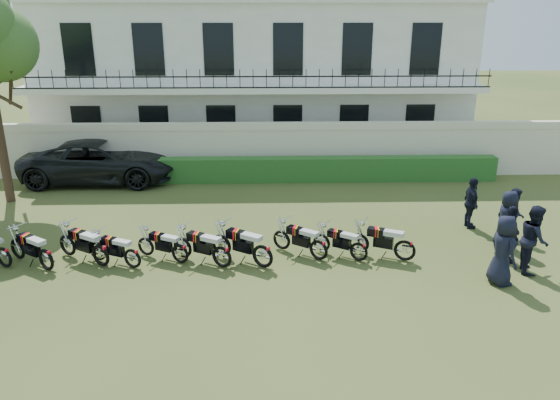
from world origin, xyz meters
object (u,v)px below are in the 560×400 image
Objects in this scene: motorcycle_8 at (359,247)px; officer_0 at (503,250)px; motorcycle_5 at (222,252)px; motorcycle_9 at (405,246)px; officer_5 at (471,203)px; motorcycle_7 at (319,245)px; motorcycle_4 at (180,249)px; motorcycle_3 at (132,254)px; officer_2 at (510,234)px; motorcycle_0 at (3,252)px; suv at (101,161)px; motorcycle_1 at (45,255)px; officer_1 at (534,239)px; officer_4 at (514,213)px; officer_3 at (507,220)px; motorcycle_6 at (263,251)px; motorcycle_2 at (100,250)px.

motorcycle_8 is 3.74m from officer_0.
motorcycle_5 is 0.94× the size of officer_0.
officer_5 is at bearing -23.39° from motorcycle_9.
officer_5 is (5.13, 2.35, 0.38)m from motorcycle_7.
motorcycle_3 is at bearing 129.55° from motorcycle_4.
motorcycle_5 is at bearing 71.34° from officer_0.
officer_2 reaches higher than motorcycle_3.
motorcycle_8 is 4.72m from officer_5.
motorcycle_3 is 0.87× the size of officer_0.
motorcycle_0 reaches higher than motorcycle_4.
suv is at bearing 82.71° from motorcycle_7.
motorcycle_1 is 0.26× the size of suv.
motorcycle_4 is at bearing -49.44° from motorcycle_1.
motorcycle_5 is (4.74, 0.04, 0.01)m from motorcycle_1.
officer_5 is at bearing -29.34° from motorcycle_7.
officer_1 is 2.39m from officer_4.
motorcycle_3 is 10.83m from officer_1.
officer_5 is at bearing 1.55° from officer_3.
motorcycle_6 is 10.61m from suv.
motorcycle_5 is at bearing -62.68° from motorcycle_0.
motorcycle_3 is 0.93× the size of motorcycle_5.
motorcycle_3 is at bearing -66.26° from motorcycle_2.
motorcycle_6 reaches higher than motorcycle_7.
motorcycle_6 is 1.64m from motorcycle_7.
motorcycle_8 is at bearing -49.41° from motorcycle_6.
motorcycle_2 is 1.03× the size of officer_5.
officer_5 reaches higher than officer_2.
officer_0 is 1.31m from officer_1.
motorcycle_2 is at bearing 120.70° from motorcycle_4.
motorcycle_0 is at bearing 121.46° from motorcycle_6.
motorcycle_3 reaches higher than motorcycle_4.
officer_0 is at bearing -64.19° from motorcycle_2.
officer_0 reaches higher than officer_2.
motorcycle_0 is at bearing 90.78° from officer_2.
motorcycle_8 is 5.32m from officer_4.
motorcycle_2 is at bearing 90.78° from officer_2.
motorcycle_9 is at bearing 88.94° from officer_2.
motorcycle_9 is 1.07× the size of officer_5.
officer_0 is (3.44, -1.39, 0.50)m from motorcycle_8.
officer_5 reaches higher than motorcycle_2.
officer_2 is at bearing -61.00° from motorcycle_0.
motorcycle_5 is 1.04× the size of officer_5.
suv reaches higher than motorcycle_4.
suv is (-10.66, 7.92, 0.37)m from motorcycle_9.
motorcycle_2 is (1.41, 0.21, 0.02)m from motorcycle_1.
officer_2 is (11.31, 0.03, 0.33)m from motorcycle_2.
motorcycle_3 is 11.48m from officer_4.
motorcycle_6 is 4.00m from motorcycle_9.
motorcycle_7 is at bearing -55.19° from motorcycle_2.
suv is at bearing 55.76° from motorcycle_4.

